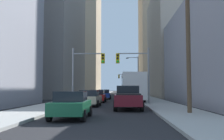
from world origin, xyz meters
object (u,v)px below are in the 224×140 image
Objects in this scene: sedan_navy at (125,93)px; sedan_beige at (90,98)px; traffic_signal_far_right at (126,80)px; sedan_red at (97,96)px; pickup_truck_maroon at (128,98)px; sedan_green at (71,105)px; city_bus at (132,86)px; sedan_blue at (104,94)px; traffic_signal_near_left at (87,66)px; traffic_signal_near_right at (134,66)px.

sedan_beige is at bearing -96.98° from sedan_navy.
sedan_red is at bearing -96.06° from traffic_signal_far_right.
sedan_navy is at bearing 90.04° from pickup_truck_maroon.
sedan_navy is at bearing 85.15° from sedan_green.
city_bus is 18.52m from sedan_green.
sedan_green is 1.00× the size of sedan_navy.
traffic_signal_far_right is at bearing 83.94° from sedan_red.
traffic_signal_far_right reaches higher than sedan_blue.
traffic_signal_far_right is (4.14, 45.30, 3.28)m from sedan_beige.
sedan_blue and sedan_navy have the same top height.
sedan_green is 0.71× the size of traffic_signal_far_right.
sedan_beige is 0.71× the size of traffic_signal_near_left.
traffic_signal_near_left reaches higher than sedan_beige.
traffic_signal_near_right reaches higher than city_bus.
sedan_red is 21.84m from sedan_navy.
traffic_signal_far_right is (3.92, 55.25, 3.28)m from sedan_green.
sedan_beige is at bearing -90.52° from sedan_red.
traffic_signal_far_right is at bearing 90.19° from city_bus.
traffic_signal_near_right is 42.05m from traffic_signal_far_right.
traffic_signal_far_right is (4.08, 38.38, 3.28)m from sedan_red.
traffic_signal_near_left is at bearing 102.90° from sedan_beige.
traffic_signal_far_right reaches higher than sedan_green.
sedan_navy is 0.70× the size of traffic_signal_near_right.
traffic_signal_near_right and traffic_signal_far_right have the same top height.
sedan_blue is 0.70× the size of traffic_signal_far_right.
traffic_signal_near_left reaches higher than sedan_navy.
sedan_green and sedan_beige have the same top height.
sedan_blue is at bearing 88.97° from sedan_red.
city_bus is 2.73× the size of sedan_green.
traffic_signal_near_left is (-5.01, -4.83, 2.10)m from city_bus.
sedan_navy is (3.26, 12.10, 0.00)m from sedan_blue.
traffic_signal_near_right is 1.00× the size of traffic_signal_far_right.
traffic_signal_far_right is (0.65, 16.81, 3.28)m from sedan_navy.
traffic_signal_near_left reaches higher than pickup_truck_maroon.
sedan_red is (-3.45, 10.29, -0.16)m from pickup_truck_maroon.
sedan_navy is at bearing -92.22° from traffic_signal_far_right.
sedan_green is at bearing -107.28° from traffic_signal_near_right.
sedan_navy is at bearing 91.91° from traffic_signal_near_right.
city_bus is 2.73× the size of sedan_navy.
traffic_signal_near_right is (4.33, 3.25, 3.26)m from sedan_beige.
pickup_truck_maroon is 48.77m from traffic_signal_far_right.
city_bus is at bearing 43.97° from traffic_signal_near_left.
sedan_red is 4.97m from traffic_signal_near_left.
sedan_green is 0.71× the size of traffic_signal_near_right.
sedan_red is at bearing -164.53° from city_bus.
traffic_signal_far_right reaches higher than sedan_navy.
pickup_truck_maroon is at bearing -57.26° from traffic_signal_near_left.
sedan_blue is (0.23, 16.40, 0.00)m from sedan_beige.
sedan_beige is at bearing -117.81° from city_bus.
sedan_beige is 28.71m from sedan_navy.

